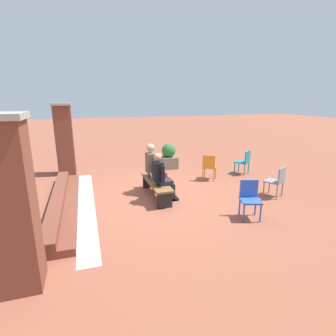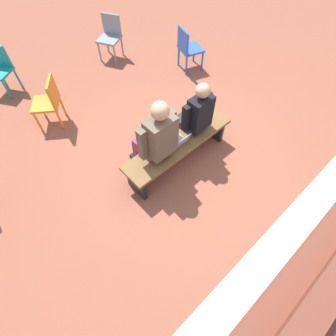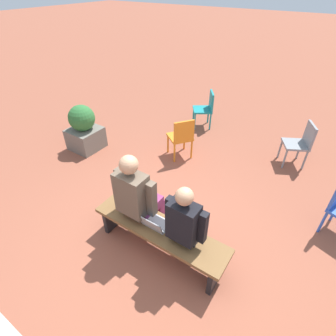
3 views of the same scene
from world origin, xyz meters
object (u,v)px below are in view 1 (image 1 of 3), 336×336
(plastic_chair_near_bench_left, at_px, (277,180))
(plastic_chair_mid_courtyard, at_px, (209,166))
(laptop, at_px, (155,178))
(plastic_chair_foreground, at_px, (244,161))
(person_student, at_px, (162,176))
(person_adult, at_px, (155,167))
(bench, at_px, (156,184))
(planter, at_px, (169,157))
(plastic_chair_far_right, at_px, (250,197))

(plastic_chair_near_bench_left, bearing_deg, plastic_chair_mid_courtyard, 28.26)
(laptop, bearing_deg, plastic_chair_foreground, -72.44)
(person_student, relative_size, laptop, 4.00)
(person_adult, xyz_separation_m, plastic_chair_foreground, (0.80, -3.43, -0.26))
(laptop, xyz_separation_m, plastic_chair_foreground, (1.11, -3.52, -0.02))
(laptop, relative_size, plastic_chair_foreground, 0.38)
(laptop, bearing_deg, plastic_chair_mid_courtyard, -66.80)
(plastic_chair_foreground, height_order, plastic_chair_near_bench_left, same)
(laptop, relative_size, plastic_chair_near_bench_left, 0.38)
(person_student, relative_size, plastic_chair_near_bench_left, 1.52)
(person_adult, bearing_deg, plastic_chair_near_bench_left, -114.34)
(person_student, xyz_separation_m, laptop, (0.41, 0.08, -0.19))
(plastic_chair_near_bench_left, bearing_deg, bench, 72.09)
(bench, bearing_deg, planter, -24.25)
(plastic_chair_mid_courtyard, distance_m, plastic_chair_far_right, 2.81)
(person_adult, bearing_deg, plastic_chair_far_right, -144.34)
(plastic_chair_far_right, bearing_deg, laptop, 41.28)
(laptop, xyz_separation_m, plastic_chair_mid_courtyard, (0.88, -2.06, -0.02))
(bench, bearing_deg, plastic_chair_far_right, -138.06)
(laptop, bearing_deg, plastic_chair_near_bench_left, -108.80)
(bench, height_order, planter, planter)
(plastic_chair_far_right, bearing_deg, bench, 41.94)
(person_student, distance_m, plastic_chair_near_bench_left, 3.10)
(plastic_chair_far_right, relative_size, planter, 0.89)
(laptop, height_order, plastic_chair_far_right, plastic_chair_far_right)
(plastic_chair_near_bench_left, bearing_deg, planter, 26.01)
(plastic_chair_near_bench_left, bearing_deg, laptop, 71.20)
(laptop, distance_m, plastic_chair_far_right, 2.53)
(bench, height_order, plastic_chair_near_bench_left, plastic_chair_near_bench_left)
(plastic_chair_foreground, bearing_deg, person_adult, 103.17)
(laptop, relative_size, plastic_chair_far_right, 0.38)
(person_adult, relative_size, plastic_chair_far_right, 1.66)
(plastic_chair_near_bench_left, bearing_deg, plastic_chair_far_right, 120.67)
(plastic_chair_foreground, bearing_deg, plastic_chair_mid_courtyard, 99.02)
(bench, distance_m, laptop, 0.16)
(person_student, xyz_separation_m, plastic_chair_mid_courtyard, (1.29, -1.98, -0.21))
(bench, height_order, plastic_chair_mid_courtyard, plastic_chair_mid_courtyard)
(person_student, distance_m, laptop, 0.45)
(bench, distance_m, person_adult, 0.54)
(plastic_chair_near_bench_left, bearing_deg, person_adult, 65.66)
(person_student, relative_size, person_adult, 0.92)
(person_adult, bearing_deg, person_student, 179.45)
(bench, height_order, person_student, person_student)
(person_student, xyz_separation_m, plastic_chair_near_bench_left, (-0.65, -3.02, -0.21))
(plastic_chair_far_right, relative_size, plastic_chair_near_bench_left, 1.00)
(person_student, relative_size, plastic_chair_mid_courtyard, 1.52)
(person_student, bearing_deg, person_adult, -0.55)
(person_student, xyz_separation_m, plastic_chair_foreground, (1.52, -3.44, -0.21))
(bench, height_order, person_adult, person_adult)
(plastic_chair_mid_courtyard, bearing_deg, plastic_chair_near_bench_left, -151.74)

